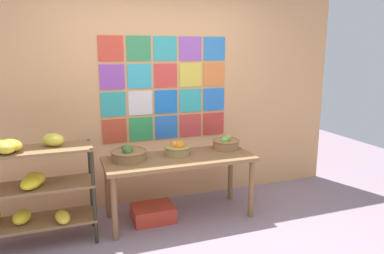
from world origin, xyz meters
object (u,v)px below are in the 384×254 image
at_px(fruit_basket_left, 129,154).
at_px(fruit_basket_centre, 226,143).
at_px(display_table, 179,165).
at_px(fruit_basket_back_left, 178,149).
at_px(banana_shelf_unit, 27,182).
at_px(produce_crate_under_table, 153,213).

height_order(fruit_basket_left, fruit_basket_centre, fruit_basket_left).
relative_size(display_table, fruit_basket_back_left, 5.62).
bearing_deg(banana_shelf_unit, fruit_basket_back_left, 6.84).
distance_m(display_table, fruit_basket_centre, 0.65).
bearing_deg(fruit_basket_back_left, fruit_basket_left, -177.98).
bearing_deg(fruit_basket_left, banana_shelf_unit, -170.48).
distance_m(fruit_basket_left, produce_crate_under_table, 0.72).
distance_m(banana_shelf_unit, fruit_basket_back_left, 1.52).
bearing_deg(fruit_basket_back_left, display_table, -97.33).
height_order(display_table, fruit_basket_back_left, fruit_basket_back_left).
bearing_deg(fruit_basket_centre, display_table, -167.33).
height_order(fruit_basket_centre, produce_crate_under_table, fruit_basket_centre).
height_order(display_table, fruit_basket_left, fruit_basket_left).
height_order(fruit_basket_back_left, produce_crate_under_table, fruit_basket_back_left).
relative_size(display_table, fruit_basket_left, 4.24).
bearing_deg(banana_shelf_unit, produce_crate_under_table, 5.21).
distance_m(fruit_basket_back_left, produce_crate_under_table, 0.75).
bearing_deg(fruit_basket_centre, banana_shelf_unit, -173.90).
height_order(banana_shelf_unit, fruit_basket_back_left, banana_shelf_unit).
bearing_deg(fruit_basket_centre, produce_crate_under_table, -172.74).
bearing_deg(fruit_basket_back_left, banana_shelf_unit, -173.16).
bearing_deg(banana_shelf_unit, display_table, 3.34).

